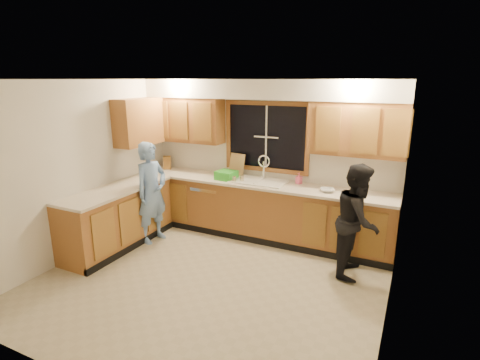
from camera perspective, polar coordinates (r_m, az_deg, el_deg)
name	(u,v)px	position (r m, az deg, el deg)	size (l,w,h in m)	color
floor	(209,281)	(4.97, -4.72, -15.12)	(4.20, 4.20, 0.00)	tan
ceiling	(204,79)	(4.30, -5.46, 15.05)	(4.20, 4.20, 0.00)	white
wall_back	(266,158)	(6.14, 4.02, 3.33)	(4.20, 4.20, 0.00)	silver
wall_left	(80,170)	(5.81, -23.19, 1.46)	(3.80, 3.80, 0.00)	silver
wall_right	(396,214)	(3.89, 22.69, -4.84)	(3.80, 3.80, 0.00)	silver
base_cabinets_back	(258,211)	(6.09, 2.83, -4.67)	(4.20, 0.60, 0.88)	#975D2B
base_cabinets_left	(118,218)	(6.05, -18.03, -5.55)	(0.60, 1.90, 0.88)	#975D2B
countertop_back	(258,183)	(5.94, 2.83, -0.53)	(4.20, 0.63, 0.04)	beige
countertop_left	(117,190)	(5.90, -18.29, -1.39)	(0.63, 1.90, 0.04)	beige
upper_cabinets_left	(186,120)	(6.56, -8.21, 9.07)	(1.35, 0.33, 0.75)	#975D2B
upper_cabinets_right	(357,129)	(5.52, 17.46, 7.41)	(1.35, 0.33, 0.75)	#975D2B
upper_cabinets_return	(139,122)	(6.38, -15.17, 8.54)	(0.33, 0.90, 0.75)	#975D2B
soffit	(263,89)	(5.85, 3.57, 13.62)	(4.20, 0.35, 0.30)	silver
window_frame	(266,137)	(6.07, 4.05, 6.55)	(1.44, 0.03, 1.14)	black
sink	(259,185)	(5.96, 2.90, -0.81)	(0.86, 0.52, 0.57)	white
dishwasher	(213,205)	(6.45, -4.19, -3.83)	(0.60, 0.56, 0.82)	white
stove	(89,231)	(5.69, -21.99, -7.18)	(0.58, 0.75, 0.90)	white
man	(152,193)	(5.98, -13.30, -1.88)	(0.58, 0.38, 1.59)	#7198D6
woman	(358,220)	(5.07, 17.50, -5.89)	(0.72, 0.56, 1.49)	black
knife_block	(167,163)	(6.91, -11.04, 2.62)	(0.13, 0.11, 0.24)	olive
cutting_board	(237,165)	(6.25, -0.49, 2.31)	(0.29, 0.02, 0.39)	tan
dish_crate	(226,175)	(6.09, -2.10, 0.74)	(0.30, 0.28, 0.14)	green
soap_bottle	(299,178)	(5.89, 8.97, 0.26)	(0.08, 0.08, 0.17)	#E75880
bowl	(327,190)	(5.56, 13.17, -1.53)	(0.20, 0.20, 0.05)	silver
can_left	(242,179)	(5.91, 0.30, 0.20)	(0.06, 0.06, 0.12)	#B6AB8C
can_right	(234,180)	(5.88, -0.90, 0.07)	(0.06, 0.06, 0.11)	#B6AB8C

